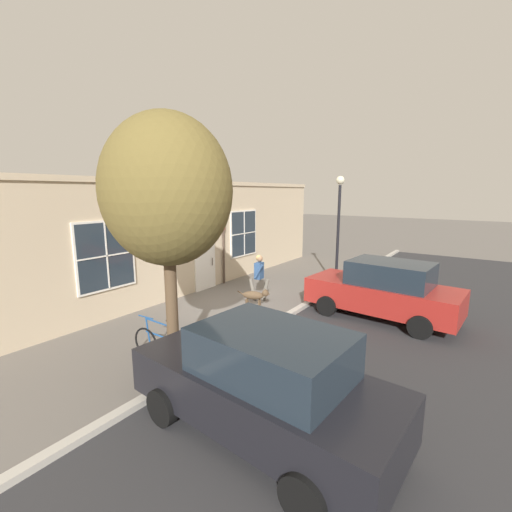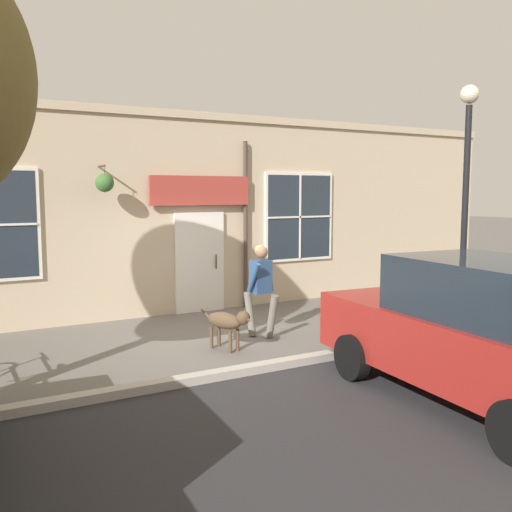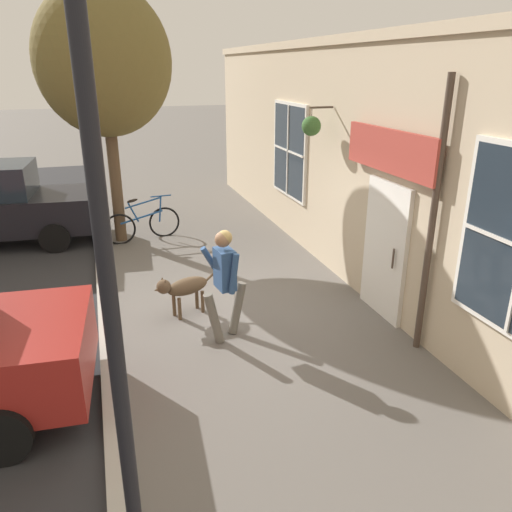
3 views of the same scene
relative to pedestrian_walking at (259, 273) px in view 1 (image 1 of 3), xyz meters
name	(u,v)px [view 1 (image 1 of 3)]	position (x,y,z in m)	size (l,w,h in m)	color
ground_plane	(238,304)	(-0.35, -0.74, -0.97)	(90.00, 90.00, 0.00)	#66605B
curb_and_road	(428,347)	(5.49, -0.74, -0.95)	(10.10, 28.00, 0.12)	#B2ADA3
storefront_facade	(187,238)	(-2.69, -0.74, 1.13)	(0.95, 18.00, 4.16)	#C6B293
pedestrian_walking	(259,273)	(0.00, 0.00, 0.00)	(0.70, 0.55, 1.63)	#6B665B
dog_on_leash	(255,295)	(0.44, -0.87, -0.49)	(1.05, 0.51, 0.72)	brown
street_tree_by_curb	(166,197)	(1.15, -4.94, 2.68)	(2.71, 2.44, 5.26)	brown
leaning_bicycle	(165,344)	(0.69, -4.79, -0.59)	(1.71, 0.35, 1.00)	black
parked_car_nearest_curb	(263,382)	(3.84, -5.52, -0.09)	(4.42, 2.19, 1.75)	black
parked_car_mid_block	(384,290)	(4.01, 0.70, -0.09)	(4.42, 2.19, 1.75)	maroon
street_lamp	(339,215)	(1.53, 3.24, 1.92)	(0.32, 0.32, 4.34)	black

